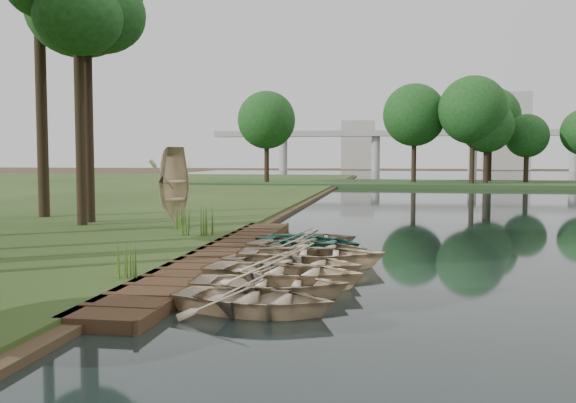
# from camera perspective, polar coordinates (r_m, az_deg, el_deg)

# --- Properties ---
(ground) EXTENTS (300.00, 300.00, 0.00)m
(ground) POSITION_cam_1_polar(r_m,az_deg,el_deg) (18.67, -1.41, -5.47)
(ground) COLOR #3D2F1D
(boardwalk) EXTENTS (1.60, 16.00, 0.30)m
(boardwalk) POSITION_cam_1_polar(r_m,az_deg,el_deg) (19.01, -6.18, -4.87)
(boardwalk) COLOR #392616
(boardwalk) RESTS_ON ground
(peninsula) EXTENTS (50.00, 14.00, 0.45)m
(peninsula) POSITION_cam_1_polar(r_m,az_deg,el_deg) (68.32, 13.05, 1.52)
(peninsula) COLOR #27441E
(peninsula) RESTS_ON ground
(far_trees) EXTENTS (45.60, 5.60, 8.80)m
(far_trees) POSITION_cam_1_polar(r_m,az_deg,el_deg) (68.20, 10.32, 6.76)
(far_trees) COLOR black
(far_trees) RESTS_ON peninsula
(bridge) EXTENTS (95.90, 4.00, 8.60)m
(bridge) POSITION_cam_1_polar(r_m,az_deg,el_deg) (138.45, 12.93, 5.57)
(bridge) COLOR #A5A5A0
(bridge) RESTS_ON ground
(building_a) EXTENTS (10.00, 8.00, 18.00)m
(building_a) POSITION_cam_1_polar(r_m,az_deg,el_deg) (160.44, 18.83, 5.92)
(building_a) COLOR #A5A5A0
(building_a) RESTS_ON ground
(building_b) EXTENTS (8.00, 8.00, 12.00)m
(building_b) POSITION_cam_1_polar(r_m,az_deg,el_deg) (163.35, 6.26, 5.01)
(building_b) COLOR #A5A5A0
(building_b) RESTS_ON ground
(rowboat_0) EXTENTS (3.57, 2.82, 0.67)m
(rowboat_0) POSITION_cam_1_polar(r_m,az_deg,el_deg) (12.59, -3.02, -8.35)
(rowboat_0) COLOR beige
(rowboat_0) RESTS_ON water
(rowboat_1) EXTENTS (3.46, 2.51, 0.71)m
(rowboat_1) POSITION_cam_1_polar(r_m,az_deg,el_deg) (13.91, -1.58, -7.07)
(rowboat_1) COLOR beige
(rowboat_1) RESTS_ON water
(rowboat_2) EXTENTS (4.21, 3.32, 0.79)m
(rowboat_2) POSITION_cam_1_polar(r_m,az_deg,el_deg) (15.09, -0.38, -6.03)
(rowboat_2) COLOR beige
(rowboat_2) RESTS_ON water
(rowboat_3) EXTENTS (4.29, 3.54, 0.77)m
(rowboat_3) POSITION_cam_1_polar(r_m,az_deg,el_deg) (16.41, 0.38, -5.25)
(rowboat_3) COLOR beige
(rowboat_3) RESTS_ON water
(rowboat_4) EXTENTS (4.23, 3.17, 0.83)m
(rowboat_4) POSITION_cam_1_polar(r_m,az_deg,el_deg) (17.61, 2.14, -4.52)
(rowboat_4) COLOR beige
(rowboat_4) RESTS_ON water
(rowboat_5) EXTENTS (4.34, 3.60, 0.78)m
(rowboat_5) POSITION_cam_1_polar(r_m,az_deg,el_deg) (19.21, 1.72, -3.89)
(rowboat_5) COLOR beige
(rowboat_5) RESTS_ON water
(rowboat_6) EXTENTS (4.32, 3.80, 0.74)m
(rowboat_6) POSITION_cam_1_polar(r_m,az_deg,el_deg) (20.53, 1.92, -3.42)
(rowboat_6) COLOR #2F8474
(rowboat_6) RESTS_ON water
(rowboat_7) EXTENTS (3.35, 2.61, 0.63)m
(rowboat_7) POSITION_cam_1_polar(r_m,az_deg,el_deg) (22.01, 2.14, -3.06)
(rowboat_7) COLOR beige
(rowboat_7) RESTS_ON water
(stored_rowboat) EXTENTS (3.83, 3.41, 0.66)m
(stored_rowboat) POSITION_cam_1_polar(r_m,az_deg,el_deg) (25.92, -10.03, -1.47)
(stored_rowboat) COLOR beige
(stored_rowboat) RESTS_ON bank
(tree_4) EXTENTS (3.97, 3.97, 10.07)m
(tree_4) POSITION_cam_1_polar(r_m,az_deg,el_deg) (27.83, -18.19, 15.21)
(tree_4) COLOR black
(tree_4) RESTS_ON bank
(reeds_0) EXTENTS (0.60, 0.60, 0.89)m
(reeds_0) POSITION_cam_1_polar(r_m,az_deg,el_deg) (15.10, -14.38, -5.01)
(reeds_0) COLOR #3F661E
(reeds_0) RESTS_ON bank
(reeds_1) EXTENTS (0.60, 0.60, 0.89)m
(reeds_1) POSITION_cam_1_polar(r_m,az_deg,el_deg) (22.88, -9.02, -1.89)
(reeds_1) COLOR #3F661E
(reeds_1) RESTS_ON bank
(reeds_2) EXTENTS (0.60, 0.60, 1.04)m
(reeds_2) POSITION_cam_1_polar(r_m,az_deg,el_deg) (22.75, -7.26, -1.71)
(reeds_2) COLOR #3F661E
(reeds_2) RESTS_ON bank
(reeds_3) EXTENTS (0.60, 0.60, 0.99)m
(reeds_3) POSITION_cam_1_polar(r_m,az_deg,el_deg) (24.97, -9.43, -1.29)
(reeds_3) COLOR #3F661E
(reeds_3) RESTS_ON bank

